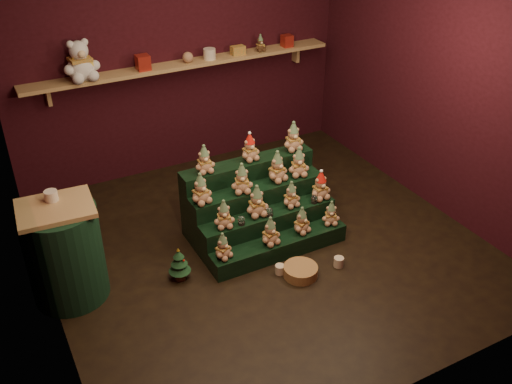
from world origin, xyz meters
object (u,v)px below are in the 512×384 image
mini_christmas_tree (179,264)px  white_bear (79,55)px  brown_bear (260,43)px  riser_tier_front (279,247)px  snow_globe_c (314,199)px  mug_left (280,269)px  snow_globe_a (241,220)px  wicker_basket (301,271)px  snow_globe_b (270,212)px  side_table (65,253)px  mug_right (339,262)px

mini_christmas_tree → white_bear: (-0.22, 1.92, 1.42)m
mini_christmas_tree → brown_bear: bearing=45.9°
riser_tier_front → brown_bear: brown_bear is taller
snow_globe_c → mug_left: (-0.62, -0.41, -0.36)m
riser_tier_front → mini_christmas_tree: (-0.98, 0.12, 0.08)m
riser_tier_front → snow_globe_a: size_ratio=15.54×
snow_globe_a → white_bear: size_ratio=0.17×
mini_christmas_tree → wicker_basket: bearing=-25.8°
snow_globe_b → side_table: 1.88m
mini_christmas_tree → mug_left: bearing=-23.2°
snow_globe_c → mug_right: snow_globe_c is taller
snow_globe_b → white_bear: size_ratio=0.17×
snow_globe_b → brown_bear: brown_bear is taller
mug_left → white_bear: size_ratio=0.17×
snow_globe_a → wicker_basket: bearing=-57.2°
riser_tier_front → mini_christmas_tree: 0.99m
riser_tier_front → mug_left: bearing=-119.1°
mini_christmas_tree → brown_bear: brown_bear is taller
mug_right → wicker_basket: (-0.39, 0.05, 0.00)m
mug_left → mug_right: bearing=-17.2°
snow_globe_b → mug_right: bearing=-53.2°
mug_right → side_table: bearing=161.3°
mini_christmas_tree → wicker_basket: 1.11m
snow_globe_a → mug_left: 0.57m
snow_globe_b → mini_christmas_tree: (-0.95, -0.04, -0.24)m
snow_globe_c → mug_left: snow_globe_c is taller
snow_globe_b → mug_left: bearing=-105.5°
snow_globe_c → mini_christmas_tree: size_ratio=0.26×
wicker_basket → white_bear: 3.09m
riser_tier_front → wicker_basket: bearing=-87.7°
riser_tier_front → white_bear: size_ratio=2.65×
side_table → mug_left: size_ratio=10.40×
snow_globe_b → mug_left: snow_globe_b is taller
side_table → mug_right: (2.29, -0.78, -0.41)m
riser_tier_front → mug_right: bearing=-45.6°
mug_right → mini_christmas_tree: bearing=159.1°
riser_tier_front → snow_globe_a: snow_globe_a is taller
riser_tier_front → mug_right: 0.58m
white_bear → brown_bear: (2.08, 0.00, -0.17)m
wicker_basket → mini_christmas_tree: bearing=154.2°
mug_left → snow_globe_c: bearing=33.2°
snow_globe_a → mug_right: bearing=-38.2°
snow_globe_c → mug_right: (-0.08, -0.57, -0.36)m
riser_tier_front → mug_right: riser_tier_front is taller
riser_tier_front → side_table: size_ratio=1.53×
mug_left → white_bear: bearing=115.0°
mug_left → snow_globe_b: bearing=74.5°
white_bear → snow_globe_a: bearing=-70.5°
riser_tier_front → side_table: (-1.89, 0.36, 0.36)m
snow_globe_c → snow_globe_b: bearing=180.0°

